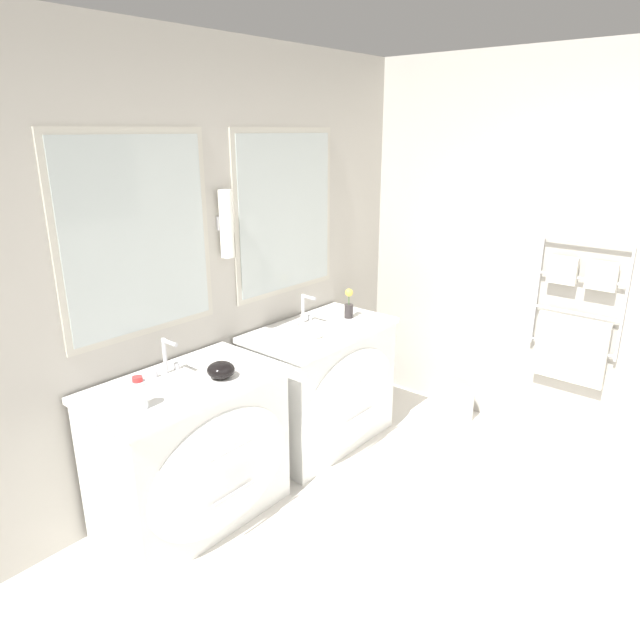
{
  "coord_description": "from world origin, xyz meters",
  "views": [
    {
      "loc": [
        -1.74,
        -0.32,
        2.09
      ],
      "look_at": [
        0.54,
        1.61,
        1.09
      ],
      "focal_mm": 32.0,
      "sensor_mm": 36.0,
      "label": 1
    }
  ],
  "objects_px": {
    "toiletry_bottle": "(139,394)",
    "amenity_bowl": "(221,370)",
    "vanity_left": "(194,453)",
    "flower_vase": "(349,305)",
    "vanity_right": "(325,386)",
    "waste_bin": "(457,404)"
  },
  "relations": [
    {
      "from": "toiletry_bottle",
      "to": "amenity_bowl",
      "type": "relative_size",
      "value": 1.09
    },
    {
      "from": "waste_bin",
      "to": "vanity_right",
      "type": "bearing_deg",
      "value": 148.5
    },
    {
      "from": "vanity_left",
      "to": "toiletry_bottle",
      "type": "bearing_deg",
      "value": -169.75
    },
    {
      "from": "flower_vase",
      "to": "toiletry_bottle",
      "type": "bearing_deg",
      "value": -177.42
    },
    {
      "from": "vanity_right",
      "to": "flower_vase",
      "type": "relative_size",
      "value": 4.88
    },
    {
      "from": "vanity_right",
      "to": "waste_bin",
      "type": "height_order",
      "value": "vanity_right"
    },
    {
      "from": "flower_vase",
      "to": "vanity_right",
      "type": "bearing_deg",
      "value": -176.24
    },
    {
      "from": "vanity_right",
      "to": "toiletry_bottle",
      "type": "xyz_separation_m",
      "value": [
        -1.43,
        -0.06,
        0.49
      ]
    },
    {
      "from": "vanity_right",
      "to": "waste_bin",
      "type": "xyz_separation_m",
      "value": [
        0.91,
        -0.56,
        -0.31
      ]
    },
    {
      "from": "toiletry_bottle",
      "to": "flower_vase",
      "type": "height_order",
      "value": "flower_vase"
    },
    {
      "from": "toiletry_bottle",
      "to": "amenity_bowl",
      "type": "height_order",
      "value": "toiletry_bottle"
    },
    {
      "from": "waste_bin",
      "to": "vanity_left",
      "type": "bearing_deg",
      "value": 164.59
    },
    {
      "from": "vanity_right",
      "to": "flower_vase",
      "type": "height_order",
      "value": "flower_vase"
    },
    {
      "from": "toiletry_bottle",
      "to": "flower_vase",
      "type": "distance_m",
      "value": 1.72
    },
    {
      "from": "amenity_bowl",
      "to": "vanity_right",
      "type": "bearing_deg",
      "value": 4.94
    },
    {
      "from": "vanity_left",
      "to": "flower_vase",
      "type": "distance_m",
      "value": 1.48
    },
    {
      "from": "vanity_left",
      "to": "amenity_bowl",
      "type": "relative_size",
      "value": 6.92
    },
    {
      "from": "vanity_left",
      "to": "amenity_bowl",
      "type": "xyz_separation_m",
      "value": [
        0.15,
        -0.08,
        0.46
      ]
    },
    {
      "from": "vanity_left",
      "to": "waste_bin",
      "type": "relative_size",
      "value": 4.26
    },
    {
      "from": "vanity_left",
      "to": "amenity_bowl",
      "type": "height_order",
      "value": "amenity_bowl"
    },
    {
      "from": "vanity_left",
      "to": "waste_bin",
      "type": "distance_m",
      "value": 2.11
    },
    {
      "from": "vanity_right",
      "to": "amenity_bowl",
      "type": "relative_size",
      "value": 6.92
    }
  ]
}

